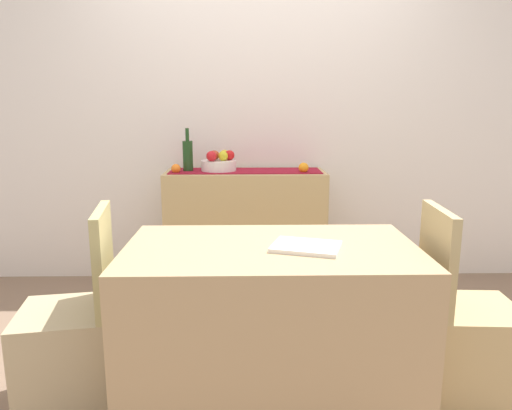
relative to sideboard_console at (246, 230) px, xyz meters
The scene contains 17 objects.
ground_plane 1.03m from the sideboard_console, 83.45° to the right, with size 6.40×6.40×0.02m, color #816752.
room_wall_rear 0.96m from the sideboard_console, 67.89° to the left, with size 6.40×0.06×2.70m, color silver.
sideboard_console is the anchor object (origin of this frame).
table_runner 0.44m from the sideboard_console, ahead, with size 1.08×0.32×0.01m, color maroon.
fruit_bowl 0.51m from the sideboard_console, behind, with size 0.25×0.25×0.07m, color silver.
apple_center 0.60m from the sideboard_console, 165.64° to the right, with size 0.07×0.07×0.07m, color red.
apple_front 0.59m from the sideboard_console, behind, with size 0.07×0.07×0.07m, color #B13D25.
apple_left 0.56m from the sideboard_console, behind, with size 0.07×0.07×0.07m, color red.
apple_rear 0.57m from the sideboard_console, 154.24° to the left, with size 0.07×0.07×0.07m, color gold.
apple_right 0.57m from the sideboard_console, 169.98° to the right, with size 0.07×0.07×0.07m, color gold.
wine_bottle 0.69m from the sideboard_console, behind, with size 0.07×0.07×0.31m.
orange_loose_mid 0.63m from the sideboard_console, 11.25° to the right, with size 0.07×0.07×0.07m, color orange.
orange_loose_end 0.68m from the sideboard_console, 169.70° to the right, with size 0.06×0.06×0.06m, color orange.
dining_table 1.43m from the sideboard_console, 85.50° to the right, with size 1.27×0.74×0.74m, color tan.
open_book 1.53m from the sideboard_console, 80.05° to the right, with size 0.28×0.21×0.02m, color white.
chair_near_window 1.64m from the sideboard_console, 118.86° to the right, with size 0.46×0.46×0.90m.
chair_by_corner 1.76m from the sideboard_console, 54.71° to the right, with size 0.42×0.42×0.90m.
Camera 1 is at (-0.10, -2.50, 1.34)m, focal length 33.62 mm.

